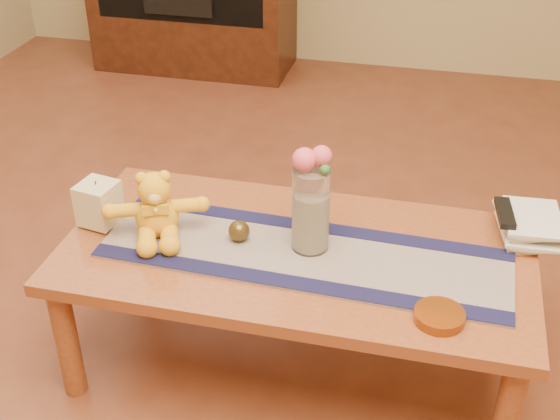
% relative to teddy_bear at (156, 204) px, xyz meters
% --- Properties ---
extents(floor, '(5.50, 5.50, 0.00)m').
position_rel_teddy_bear_xyz_m(floor, '(0.43, 0.02, -0.56)').
color(floor, '#612C1B').
rests_on(floor, ground).
extents(coffee_table_top, '(1.40, 0.70, 0.04)m').
position_rel_teddy_bear_xyz_m(coffee_table_top, '(0.43, 0.02, -0.13)').
color(coffee_table_top, brown).
rests_on(coffee_table_top, floor).
extents(table_leg_fl, '(0.07, 0.07, 0.41)m').
position_rel_teddy_bear_xyz_m(table_leg_fl, '(-0.21, -0.27, -0.35)').
color(table_leg_fl, brown).
rests_on(table_leg_fl, floor).
extents(table_leg_fr, '(0.07, 0.07, 0.41)m').
position_rel_teddy_bear_xyz_m(table_leg_fr, '(1.07, -0.27, -0.35)').
color(table_leg_fr, brown).
rests_on(table_leg_fr, floor).
extents(table_leg_bl, '(0.07, 0.07, 0.41)m').
position_rel_teddy_bear_xyz_m(table_leg_bl, '(-0.21, 0.31, -0.35)').
color(table_leg_bl, brown).
rests_on(table_leg_bl, floor).
extents(table_leg_br, '(0.07, 0.07, 0.41)m').
position_rel_teddy_bear_xyz_m(table_leg_br, '(1.07, 0.31, -0.35)').
color(table_leg_br, brown).
rests_on(table_leg_br, floor).
extents(persian_runner, '(1.21, 0.39, 0.01)m').
position_rel_teddy_bear_xyz_m(persian_runner, '(0.46, -0.00, -0.10)').
color(persian_runner, '#1B1B4D').
rests_on(persian_runner, coffee_table_top).
extents(runner_border_near, '(1.20, 0.10, 0.00)m').
position_rel_teddy_bear_xyz_m(runner_border_near, '(0.45, -0.15, -0.10)').
color(runner_border_near, '#121237').
rests_on(runner_border_near, persian_runner).
extents(runner_border_far, '(1.20, 0.10, 0.00)m').
position_rel_teddy_bear_xyz_m(runner_border_far, '(0.46, 0.14, -0.10)').
color(runner_border_far, '#121237').
rests_on(runner_border_far, persian_runner).
extents(teddy_bear, '(0.37, 0.34, 0.20)m').
position_rel_teddy_bear_xyz_m(teddy_bear, '(0.00, 0.00, 0.00)').
color(teddy_bear, gold).
rests_on(teddy_bear, persian_runner).
extents(pillar_candle, '(0.13, 0.13, 0.13)m').
position_rel_teddy_bear_xyz_m(pillar_candle, '(-0.20, 0.02, -0.03)').
color(pillar_candle, beige).
rests_on(pillar_candle, persian_runner).
extents(candle_wick, '(0.00, 0.00, 0.01)m').
position_rel_teddy_bear_xyz_m(candle_wick, '(-0.20, 0.02, 0.04)').
color(candle_wick, black).
rests_on(candle_wick, pillar_candle).
extents(glass_vase, '(0.11, 0.11, 0.26)m').
position_rel_teddy_bear_xyz_m(glass_vase, '(0.47, 0.03, 0.03)').
color(glass_vase, silver).
rests_on(glass_vase, persian_runner).
extents(potpourri_fill, '(0.09, 0.09, 0.18)m').
position_rel_teddy_bear_xyz_m(potpourri_fill, '(0.47, 0.03, -0.01)').
color(potpourri_fill, beige).
rests_on(potpourri_fill, glass_vase).
extents(rose_left, '(0.07, 0.07, 0.07)m').
position_rel_teddy_bear_xyz_m(rose_left, '(0.45, 0.02, 0.19)').
color(rose_left, '#D44A5C').
rests_on(rose_left, glass_vase).
extents(rose_right, '(0.06, 0.06, 0.06)m').
position_rel_teddy_bear_xyz_m(rose_right, '(0.49, 0.04, 0.20)').
color(rose_right, '#D44A5C').
rests_on(rose_right, glass_vase).
extents(blue_flower_back, '(0.04, 0.04, 0.04)m').
position_rel_teddy_bear_xyz_m(blue_flower_back, '(0.48, 0.07, 0.19)').
color(blue_flower_back, '#4B59A3').
rests_on(blue_flower_back, glass_vase).
extents(blue_flower_side, '(0.04, 0.04, 0.04)m').
position_rel_teddy_bear_xyz_m(blue_flower_side, '(0.44, 0.05, 0.18)').
color(blue_flower_side, '#4B59A3').
rests_on(blue_flower_side, glass_vase).
extents(leaf_sprig, '(0.03, 0.03, 0.03)m').
position_rel_teddy_bear_xyz_m(leaf_sprig, '(0.51, 0.01, 0.18)').
color(leaf_sprig, '#33662D').
rests_on(leaf_sprig, glass_vase).
extents(bronze_ball, '(0.08, 0.08, 0.06)m').
position_rel_teddy_bear_xyz_m(bronze_ball, '(0.25, 0.02, -0.07)').
color(bronze_ball, '#473717').
rests_on(bronze_ball, persian_runner).
extents(book_bottom, '(0.20, 0.25, 0.02)m').
position_rel_teddy_bear_xyz_m(book_bottom, '(1.02, 0.25, -0.10)').
color(book_bottom, beige).
rests_on(book_bottom, coffee_table_top).
extents(book_lower, '(0.17, 0.23, 0.02)m').
position_rel_teddy_bear_xyz_m(book_lower, '(1.02, 0.24, -0.08)').
color(book_lower, beige).
rests_on(book_lower, book_bottom).
extents(book_upper, '(0.21, 0.25, 0.02)m').
position_rel_teddy_bear_xyz_m(book_upper, '(1.01, 0.25, -0.06)').
color(book_upper, beige).
rests_on(book_upper, book_lower).
extents(book_top, '(0.18, 0.23, 0.02)m').
position_rel_teddy_bear_xyz_m(book_top, '(1.02, 0.25, -0.04)').
color(book_top, beige).
rests_on(book_top, book_upper).
extents(tv_remote, '(0.06, 0.16, 0.02)m').
position_rel_teddy_bear_xyz_m(tv_remote, '(1.02, 0.24, -0.02)').
color(tv_remote, black).
rests_on(tv_remote, book_top).
extents(amber_dish, '(0.14, 0.14, 0.03)m').
position_rel_teddy_bear_xyz_m(amber_dish, '(0.86, -0.20, -0.09)').
color(amber_dish, '#BF5914').
rests_on(amber_dish, coffee_table_top).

